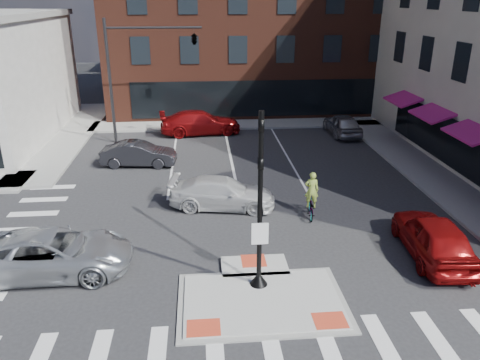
{
  "coord_description": "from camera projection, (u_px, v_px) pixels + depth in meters",
  "views": [
    {
      "loc": [
        -1.81,
        -12.97,
        9.22
      ],
      "look_at": [
        -0.2,
        5.3,
        2.0
      ],
      "focal_mm": 35.0,
      "sensor_mm": 36.0,
      "label": 1
    }
  ],
  "objects": [
    {
      "name": "building_far_left",
      "position": [
        180.0,
        31.0,
        61.59
      ],
      "size": [
        10.0,
        12.0,
        10.0
      ],
      "primitive_type": "cube",
      "color": "slate",
      "rests_on": "ground"
    },
    {
      "name": "red_sedan",
      "position": [
        434.0,
        237.0,
        17.53
      ],
      "size": [
        2.33,
        4.96,
        1.64
      ],
      "primitive_type": "imported",
      "rotation": [
        0.0,
        0.0,
        3.06
      ],
      "color": "maroon",
      "rests_on": "ground"
    },
    {
      "name": "refuge_island",
      "position": [
        261.0,
        297.0,
        15.29
      ],
      "size": [
        5.4,
        4.65,
        0.13
      ],
      "color": "gray",
      "rests_on": "ground"
    },
    {
      "name": "sidewalk_n",
      "position": [
        262.0,
        123.0,
        36.15
      ],
      "size": [
        26.0,
        3.0,
        0.15
      ],
      "primitive_type": "cube",
      "color": "gray",
      "rests_on": "ground"
    },
    {
      "name": "signal_pole",
      "position": [
        260.0,
        225.0,
        15.05
      ],
      "size": [
        0.6,
        0.6,
        5.98
      ],
      "color": "black",
      "rests_on": "refuge_island"
    },
    {
      "name": "sidewalk_e",
      "position": [
        432.0,
        175.0,
        25.67
      ],
      "size": [
        3.0,
        24.0,
        0.15
      ],
      "primitive_type": "cube",
      "color": "gray",
      "rests_on": "ground"
    },
    {
      "name": "ground",
      "position": [
        260.0,
        294.0,
        15.54
      ],
      "size": [
        120.0,
        120.0,
        0.0
      ],
      "primitive_type": "plane",
      "color": "#28282B",
      "rests_on": "ground"
    },
    {
      "name": "bg_car_silver",
      "position": [
        342.0,
        124.0,
        33.13
      ],
      "size": [
        1.93,
        4.52,
        1.52
      ],
      "primitive_type": "imported",
      "rotation": [
        0.0,
        0.0,
        3.17
      ],
      "color": "#A3A4AA",
      "rests_on": "ground"
    },
    {
      "name": "white_pickup",
      "position": [
        222.0,
        193.0,
        21.7
      ],
      "size": [
        5.13,
        2.74,
        1.42
      ],
      "primitive_type": "imported",
      "rotation": [
        0.0,
        0.0,
        1.41
      ],
      "color": "silver",
      "rests_on": "ground"
    },
    {
      "name": "bg_car_red",
      "position": [
        200.0,
        123.0,
        33.36
      ],
      "size": [
        5.91,
        2.92,
        1.65
      ],
      "primitive_type": "imported",
      "rotation": [
        0.0,
        0.0,
        1.68
      ],
      "color": "maroon",
      "rests_on": "ground"
    },
    {
      "name": "building_far_right",
      "position": [
        276.0,
        22.0,
        64.14
      ],
      "size": [
        12.0,
        12.0,
        12.0
      ],
      "primitive_type": "cube",
      "color": "brown",
      "rests_on": "ground"
    },
    {
      "name": "building_n",
      "position": [
        249.0,
        13.0,
        42.59
      ],
      "size": [
        24.4,
        18.4,
        15.5
      ],
      "color": "#4F2418",
      "rests_on": "ground"
    },
    {
      "name": "mast_arm_signal",
      "position": [
        171.0,
        47.0,
        29.67
      ],
      "size": [
        6.1,
        2.24,
        8.0
      ],
      "color": "black",
      "rests_on": "ground"
    },
    {
      "name": "cyclist",
      "position": [
        311.0,
        202.0,
        20.77
      ],
      "size": [
        0.83,
        1.73,
        2.12
      ],
      "rotation": [
        0.0,
        0.0,
        2.98
      ],
      "color": "#3F3F44",
      "rests_on": "ground"
    },
    {
      "name": "bg_car_dark",
      "position": [
        139.0,
        154.0,
        27.1
      ],
      "size": [
        4.39,
        1.87,
        1.41
      ],
      "primitive_type": "imported",
      "rotation": [
        0.0,
        0.0,
        1.48
      ],
      "color": "#232428",
      "rests_on": "ground"
    },
    {
      "name": "silver_suv",
      "position": [
        51.0,
        253.0,
        16.47
      ],
      "size": [
        5.7,
        2.68,
        1.58
      ],
      "primitive_type": "imported",
      "rotation": [
        0.0,
        0.0,
        1.58
      ],
      "color": "silver",
      "rests_on": "ground"
    }
  ]
}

